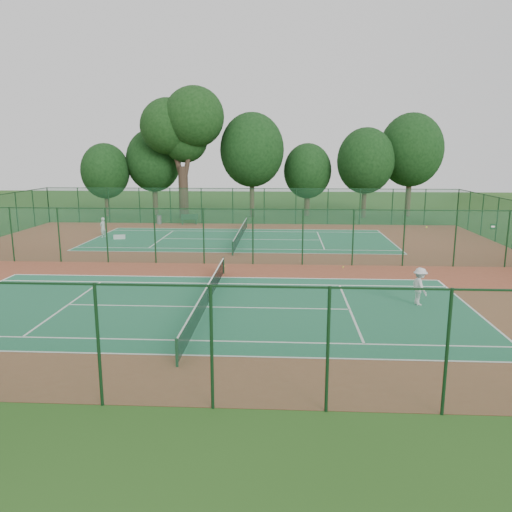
{
  "coord_description": "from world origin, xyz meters",
  "views": [
    {
      "loc": [
        3.41,
        -30.42,
        6.85
      ],
      "look_at": [
        2.01,
        -5.16,
        1.6
      ],
      "focal_mm": 35.0,
      "sensor_mm": 36.0,
      "label": 1
    }
  ],
  "objects_px": {
    "bench": "(189,219)",
    "player_near": "(420,286)",
    "trash_bin": "(159,220)",
    "kit_bag": "(119,237)",
    "big_tree": "(183,126)",
    "player_far": "(103,227)"
  },
  "relations": [
    {
      "from": "player_near",
      "to": "bench",
      "type": "bearing_deg",
      "value": 18.81
    },
    {
      "from": "player_near",
      "to": "trash_bin",
      "type": "height_order",
      "value": "player_near"
    },
    {
      "from": "player_near",
      "to": "player_far",
      "type": "xyz_separation_m",
      "value": [
        -21.03,
        17.46,
        -0.04
      ]
    },
    {
      "from": "bench",
      "to": "player_near",
      "type": "bearing_deg",
      "value": -73.83
    },
    {
      "from": "trash_bin",
      "to": "kit_bag",
      "type": "bearing_deg",
      "value": -97.09
    },
    {
      "from": "player_far",
      "to": "big_tree",
      "type": "xyz_separation_m",
      "value": [
        4.33,
        12.79,
        8.74
      ]
    },
    {
      "from": "player_far",
      "to": "kit_bag",
      "type": "distance_m",
      "value": 1.87
    },
    {
      "from": "player_far",
      "to": "trash_bin",
      "type": "distance_m",
      "value": 8.46
    },
    {
      "from": "player_far",
      "to": "trash_bin",
      "type": "relative_size",
      "value": 1.93
    },
    {
      "from": "kit_bag",
      "to": "big_tree",
      "type": "bearing_deg",
      "value": 64.38
    },
    {
      "from": "player_near",
      "to": "kit_bag",
      "type": "xyz_separation_m",
      "value": [
        -19.45,
        16.73,
        -0.71
      ]
    },
    {
      "from": "kit_bag",
      "to": "big_tree",
      "type": "xyz_separation_m",
      "value": [
        2.74,
        13.52,
        9.4
      ]
    },
    {
      "from": "player_near",
      "to": "bench",
      "type": "relative_size",
      "value": 1.0
    },
    {
      "from": "trash_bin",
      "to": "bench",
      "type": "bearing_deg",
      "value": -2.58
    },
    {
      "from": "player_near",
      "to": "big_tree",
      "type": "distance_m",
      "value": 35.63
    },
    {
      "from": "trash_bin",
      "to": "big_tree",
      "type": "height_order",
      "value": "big_tree"
    },
    {
      "from": "trash_bin",
      "to": "kit_bag",
      "type": "distance_m",
      "value": 8.82
    },
    {
      "from": "kit_bag",
      "to": "bench",
      "type": "bearing_deg",
      "value": 50.44
    },
    {
      "from": "player_near",
      "to": "kit_bag",
      "type": "distance_m",
      "value": 25.66
    },
    {
      "from": "trash_bin",
      "to": "big_tree",
      "type": "xyz_separation_m",
      "value": [
        1.65,
        4.78,
        9.14
      ]
    },
    {
      "from": "bench",
      "to": "kit_bag",
      "type": "height_order",
      "value": "bench"
    },
    {
      "from": "player_near",
      "to": "player_far",
      "type": "relative_size",
      "value": 1.05
    }
  ]
}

